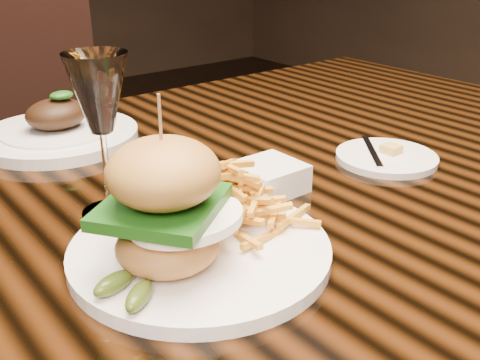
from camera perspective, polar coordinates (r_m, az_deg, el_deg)
dining_table at (r=0.81m, az=-4.19°, el=-5.14°), size 1.60×0.90×0.75m
burger_plate at (r=0.57m, az=-4.38°, el=-3.63°), size 0.27×0.27×0.19m
side_saucer at (r=0.87m, az=14.63°, el=2.28°), size 0.15×0.15×0.02m
ramekin at (r=0.74m, az=3.01°, el=0.30°), size 0.08×0.08×0.04m
wine_glass at (r=0.65m, az=-14.13°, el=7.99°), size 0.07×0.07×0.19m
far_dish at (r=0.96m, az=-17.94°, el=4.69°), size 0.25×0.25×0.08m
chair_far at (r=1.63m, az=-20.77°, el=3.40°), size 0.53×0.54×0.95m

